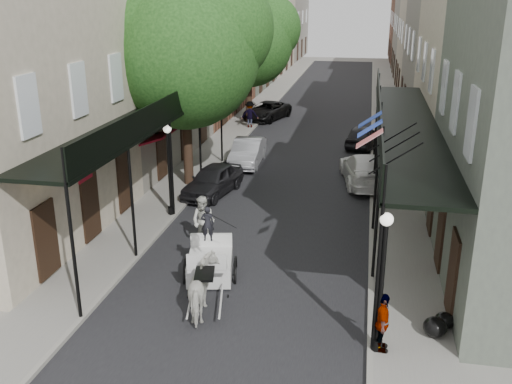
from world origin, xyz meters
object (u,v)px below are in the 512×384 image
at_px(lamppost_right_near, 382,281).
at_px(car_right_near, 365,169).
at_px(lamppost_left, 169,169).
at_px(pedestrian_sidewalk_left, 250,114).
at_px(car_right_far, 362,136).
at_px(tree_near, 194,46).
at_px(horse, 205,289).
at_px(lamppost_right_far, 377,117).
at_px(pedestrian_sidewalk_right, 382,323).
at_px(car_left_near, 213,180).
at_px(car_left_far, 267,111).
at_px(car_left_mid, 247,152).
at_px(carriage, 210,244).
at_px(tree_far, 254,38).
at_px(pedestrian_walking, 204,222).

xyz_separation_m(lamppost_right_near, car_right_near, (-0.50, 13.88, -1.32)).
height_order(lamppost_right_near, lamppost_left, same).
xyz_separation_m(lamppost_left, pedestrian_sidewalk_left, (-0.10, 16.40, -1.05)).
relative_size(lamppost_right_near, lamppost_left, 1.00).
xyz_separation_m(pedestrian_sidewalk_left, car_right_far, (7.54, -3.40, -0.34)).
distance_m(tree_near, car_right_far, 12.99).
relative_size(horse, car_right_near, 0.38).
bearing_deg(tree_near, lamppost_right_far, 43.31).
xyz_separation_m(horse, car_right_far, (4.01, 20.00, -0.15)).
height_order(lamppost_right_near, pedestrian_sidewalk_right, lamppost_right_near).
xyz_separation_m(lamppost_right_near, lamppost_right_far, (0.00, 20.00, 0.00)).
relative_size(car_left_near, car_left_far, 0.87).
relative_size(horse, car_left_near, 0.48).
bearing_deg(pedestrian_sidewalk_left, car_left_mid, 92.65).
distance_m(tree_near, lamppost_right_far, 12.24).
distance_m(tree_near, horse, 13.02).
height_order(lamppost_right_far, carriage, lamppost_right_far).
bearing_deg(tree_near, pedestrian_sidewalk_right, -55.41).
distance_m(tree_near, pedestrian_sidewalk_left, 13.40).
distance_m(pedestrian_sidewalk_left, car_left_near, 13.44).
bearing_deg(pedestrian_sidewalk_right, tree_far, 16.77).
bearing_deg(car_left_near, lamppost_right_near, -44.87).
xyz_separation_m(carriage, pedestrian_sidewalk_left, (-3.02, 20.94, -0.05)).
bearing_deg(lamppost_right_near, pedestrian_sidewalk_right, 0.00).
bearing_deg(carriage, pedestrian_sidewalk_left, 86.66).
bearing_deg(tree_far, lamppost_right_far, -36.51).
xyz_separation_m(tree_far, car_left_far, (0.65, 1.44, -5.20)).
bearing_deg(lamppost_right_far, carriage, -107.70).
xyz_separation_m(tree_near, pedestrian_sidewalk_left, (-0.00, 12.22, -5.49)).
distance_m(car_left_near, car_left_far, 16.63).
xyz_separation_m(pedestrian_walking, car_right_near, (5.60, 8.37, -0.21)).
bearing_deg(tree_far, car_left_far, 65.90).
distance_m(horse, car_left_near, 10.30).
bearing_deg(car_left_near, car_right_near, 34.82).
bearing_deg(car_left_far, car_right_far, -26.09).
distance_m(lamppost_left, car_left_mid, 8.25).
bearing_deg(tree_near, horse, -72.52).
distance_m(car_right_near, car_right_far, 7.13).
bearing_deg(pedestrian_sidewalk_right, car_right_near, 1.37).
bearing_deg(car_left_near, pedestrian_walking, -66.42).
relative_size(pedestrian_walking, car_right_far, 0.49).
distance_m(tree_far, car_left_near, 16.07).
distance_m(pedestrian_walking, pedestrian_sidewalk_left, 19.02).
bearing_deg(car_left_mid, lamppost_left, -102.47).
xyz_separation_m(carriage, pedestrian_walking, (-0.82, 2.05, -0.11)).
bearing_deg(pedestrian_walking, car_left_far, 106.49).
bearing_deg(tree_far, car_right_near, -57.47).
xyz_separation_m(carriage, car_left_far, (-2.42, 24.16, -0.41)).
distance_m(lamppost_right_near, pedestrian_sidewalk_left, 25.79).
distance_m(lamppost_left, car_left_far, 19.68).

